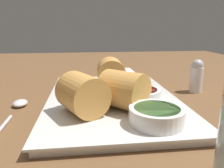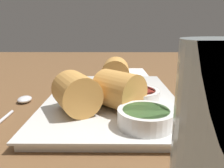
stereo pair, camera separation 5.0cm
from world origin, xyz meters
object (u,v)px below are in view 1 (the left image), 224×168
at_px(spoon, 16,109).
at_px(salt_shaker, 196,76).
at_px(dipping_bowl_near, 139,95).
at_px(napkin, 117,73).
at_px(serving_plate, 112,100).
at_px(dipping_bowl_far, 157,115).

xyz_separation_m(spoon, salt_shaker, (-0.07, 0.36, 0.03)).
bearing_deg(dipping_bowl_near, spoon, -94.49).
distance_m(napkin, salt_shaker, 0.26).
bearing_deg(serving_plate, napkin, 169.65).
distance_m(dipping_bowl_far, spoon, 0.24).
distance_m(dipping_bowl_far, napkin, 0.40).
xyz_separation_m(spoon, napkin, (-0.29, 0.22, -0.00)).
bearing_deg(salt_shaker, napkin, -146.10).
relative_size(dipping_bowl_far, napkin, 0.59).
height_order(dipping_bowl_far, napkin, dipping_bowl_far).
bearing_deg(dipping_bowl_far, dipping_bowl_near, -178.99).
distance_m(dipping_bowl_near, dipping_bowl_far, 0.09).
relative_size(dipping_bowl_near, napkin, 0.59).
relative_size(dipping_bowl_far, spoon, 0.39).
bearing_deg(salt_shaker, serving_plate, -74.26).
distance_m(serving_plate, dipping_bowl_near, 0.06).
relative_size(dipping_bowl_far, salt_shaker, 1.02).
xyz_separation_m(dipping_bowl_far, spoon, (-0.11, -0.21, -0.02)).
height_order(spoon, salt_shaker, salt_shaker).
xyz_separation_m(dipping_bowl_far, napkin, (-0.40, 0.00, -0.02)).
bearing_deg(salt_shaker, dipping_bowl_near, -59.30).
height_order(serving_plate, salt_shaker, salt_shaker).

